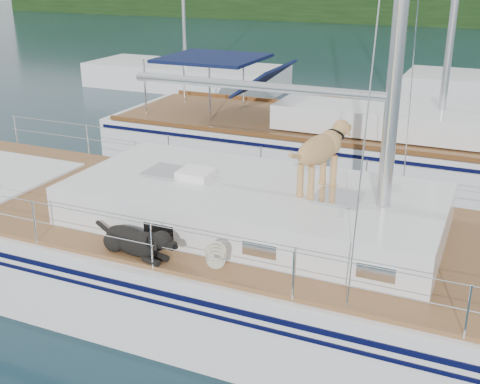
% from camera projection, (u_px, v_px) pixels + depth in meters
% --- Properties ---
extents(ground, '(120.00, 120.00, 0.00)m').
position_uv_depth(ground, '(205.00, 288.00, 9.35)').
color(ground, black).
rests_on(ground, ground).
extents(shore_bank, '(92.00, 1.00, 1.20)m').
position_uv_depth(shore_bank, '(464.00, 18.00, 48.61)').
color(shore_bank, '#595147').
rests_on(shore_bank, ground).
extents(main_sailboat, '(12.00, 3.80, 14.01)m').
position_uv_depth(main_sailboat, '(210.00, 250.00, 9.07)').
color(main_sailboat, white).
rests_on(main_sailboat, ground).
extents(neighbor_sailboat, '(11.00, 3.50, 13.30)m').
position_uv_depth(neighbor_sailboat, '(337.00, 145.00, 14.45)').
color(neighbor_sailboat, white).
rests_on(neighbor_sailboat, ground).
extents(bg_boat_west, '(8.00, 3.00, 11.65)m').
position_uv_depth(bg_boat_west, '(186.00, 77.00, 24.18)').
color(bg_boat_west, white).
rests_on(bg_boat_west, ground).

